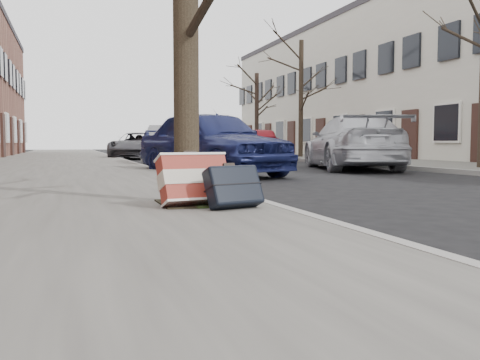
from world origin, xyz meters
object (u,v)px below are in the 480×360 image
object	(u,v)px
car_near_front	(212,142)
car_near_mid	(171,145)
suitcase_navy	(233,186)
suitcase_red	(194,180)

from	to	relation	value
car_near_front	car_near_mid	distance (m)	5.83
car_near_front	suitcase_navy	bearing A→B (deg)	-121.59
suitcase_red	car_near_front	xyz separation A→B (m)	(2.01, 6.91, 0.39)
suitcase_navy	car_near_mid	size ratio (longest dim) A/B	0.14
suitcase_navy	car_near_mid	world-z (taller)	car_near_mid
car_near_mid	suitcase_red	bearing A→B (deg)	-84.38
suitcase_red	car_near_mid	bearing A→B (deg)	70.38
car_near_front	suitcase_red	bearing A→B (deg)	-124.73
suitcase_red	car_near_front	size ratio (longest dim) A/B	0.15
car_near_front	car_near_mid	size ratio (longest dim) A/B	1.10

